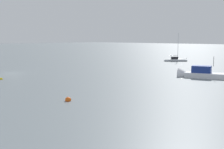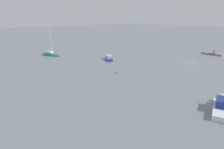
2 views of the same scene
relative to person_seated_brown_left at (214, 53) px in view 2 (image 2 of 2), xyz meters
The scene contains 10 objects.
ground_plane 17.69m from the person_seated_brown_left, 88.56° to the left, with size 500.00×500.00×0.00m, color slate.
seawall_pier 0.73m from the person_seated_brown_left, ahead, with size 7.66×1.69×0.66m.
person_seated_brown_left is the anchor object (origin of this frame).
umbrella_open_red 0.86m from the person_seated_brown_left, 146.35° to the right, with size 1.30×1.30×1.28m.
sailboat_teal_mid 61.83m from the person_seated_brown_left, 48.94° to the left, with size 8.39×5.47×10.53m.
motorboat_navy_near 40.46m from the person_seated_brown_left, 58.56° to the left, with size 6.19×5.47×3.57m.
motorboat_white_far 48.64m from the person_seated_brown_left, 111.93° to the left, with size 4.86×8.36×4.49m.
mooring_buoy_near 44.19m from the person_seated_brown_left, 80.26° to the left, with size 0.64×0.64×0.64m.
mooring_buoy_mid 65.79m from the person_seated_brown_left, 61.99° to the left, with size 0.52×0.52×0.52m.
mooring_buoy_far 24.43m from the person_seated_brown_left, 76.79° to the left, with size 0.45×0.45×0.45m.
Camera 2 is at (-26.93, 58.43, 14.16)m, focal length 30.15 mm.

